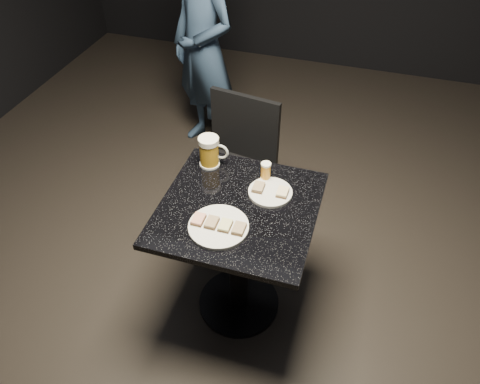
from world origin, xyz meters
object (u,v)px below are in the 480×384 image
Objects in this scene: plate_small at (270,192)px; chair at (236,162)px; patron at (204,49)px; beer_mug at (210,151)px; beer_tumbler at (266,172)px; table at (239,242)px; plate_large at (219,227)px.

chair is (-0.32, 0.47, -0.26)m from plate_small.
patron is at bearing 122.48° from plate_small.
beer_mug reaches higher than plate_small.
patron is 0.96m from chair.
plate_small is 0.11m from beer_tumbler.
table is at bearing -131.94° from plate_small.
plate_large is 0.29m from table.
table is (0.04, 0.15, -0.25)m from plate_large.
chair is (0.48, -0.79, -0.28)m from patron.
chair is at bearing -26.61° from patron.
plate_small is 1.49m from patron.
plate_small is 0.23× the size of chair.
table is 0.46m from beer_mug.
chair reaches higher than plate_large.
chair reaches higher than plate_small.
patron is 9.93× the size of beer_mug.
beer_mug is (-0.18, 0.40, 0.07)m from plate_large.
table is at bearing 74.26° from plate_large.
plate_large is 0.44m from beer_mug.
plate_large is 2.67× the size of beer_tumbler.
plate_large and plate_small have the same top height.
patron is 16.02× the size of beer_tumbler.
patron is at bearing 112.13° from beer_mug.
patron is (-0.64, 1.54, 0.03)m from plate_large.
beer_mug reaches higher than plate_large.
plate_small is 0.13× the size of patron.
beer_tumbler is (0.29, -0.03, -0.03)m from beer_mug.
plate_small is at bearing -25.57° from patron.
beer_tumbler is at bearing 117.73° from plate_small.
beer_tumbler reaches higher than plate_small.
plate_large is 0.32m from plate_small.
plate_large is 0.81m from chair.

